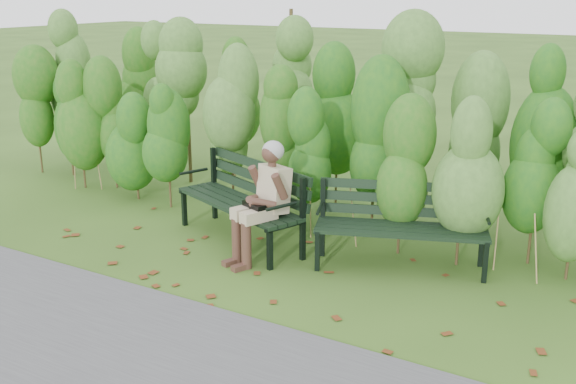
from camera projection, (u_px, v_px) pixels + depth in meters
The scene contains 7 objects.
ground at pixel (270, 272), 6.80m from camera, with size 80.00×80.00×0.00m, color #33511A.
footpath at pixel (114, 374), 4.98m from camera, with size 60.00×2.50×0.01m, color #474749.
hedge_band at pixel (353, 119), 7.97m from camera, with size 11.04×1.67×2.42m.
leaf_litter at pixel (282, 272), 6.78m from camera, with size 5.61×2.09×0.01m.
bench_left at pixel (246, 195), 7.52m from camera, with size 1.88×1.19×0.90m.
bench_right at pixel (402, 219), 6.82m from camera, with size 1.80×1.11×0.86m.
seated_woman at pixel (264, 194), 6.92m from camera, with size 0.57×0.77×1.26m.
Camera 1 is at (3.33, -5.32, 2.74)m, focal length 42.00 mm.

